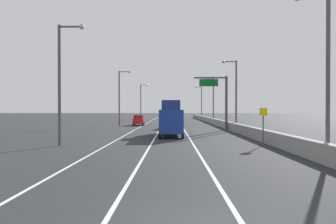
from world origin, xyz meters
name	(u,v)px	position (x,y,z in m)	size (l,w,h in m)	color
ground_plane	(173,121)	(0.00, 64.00, 0.00)	(320.00, 320.00, 0.00)	#26282B
lane_stripe_left	(147,123)	(-5.50, 55.00, 0.00)	(0.16, 130.00, 0.00)	silver
lane_stripe_center	(164,123)	(-2.00, 55.00, 0.00)	(0.16, 130.00, 0.00)	silver
lane_stripe_right	(180,123)	(1.50, 55.00, 0.00)	(0.16, 130.00, 0.00)	silver
jersey_barrier_right	(223,124)	(7.91, 40.00, 0.55)	(0.60, 120.00, 1.10)	gray
overhead_sign_gantry	(221,96)	(6.57, 33.95, 4.73)	(4.68, 0.36, 7.50)	#47474C
speed_advisory_sign	(263,124)	(7.01, 16.52, 1.76)	(0.60, 0.11, 3.00)	#4C4C51
lamp_post_right_near	(324,63)	(8.62, 10.37, 5.60)	(2.14, 0.44, 9.71)	#4C4C51
lamp_post_right_second	(234,90)	(8.36, 33.73, 5.60)	(2.14, 0.44, 9.71)	#4C4C51
lamp_post_right_third	(212,97)	(8.51, 57.09, 5.60)	(2.14, 0.44, 9.71)	#4C4C51
lamp_post_right_fourth	(201,100)	(8.32, 80.45, 5.60)	(2.14, 0.44, 9.71)	#4C4C51
lamp_post_left_near	(63,76)	(-8.99, 16.37, 5.60)	(2.14, 0.44, 9.71)	#4C4C51
lamp_post_left_mid	(121,94)	(-9.23, 44.40, 5.60)	(2.14, 0.44, 9.71)	#4C4C51
lamp_post_left_far	(142,99)	(-8.41, 72.43, 5.60)	(2.14, 0.44, 9.71)	#4C4C51
car_red_0	(139,120)	(-6.28, 46.29, 0.95)	(2.00, 4.16, 1.90)	red
car_black_1	(170,117)	(-0.72, 68.65, 0.93)	(1.94, 4.34, 1.86)	black
car_blue_2	(171,115)	(-0.51, 91.68, 1.02)	(1.89, 4.53, 2.05)	#1E389E
car_silver_3	(170,122)	(-0.52, 37.36, 0.97)	(1.84, 4.10, 1.95)	#B7B7BC
box_truck	(171,119)	(-0.37, 25.36, 1.80)	(2.53, 8.17, 3.96)	navy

